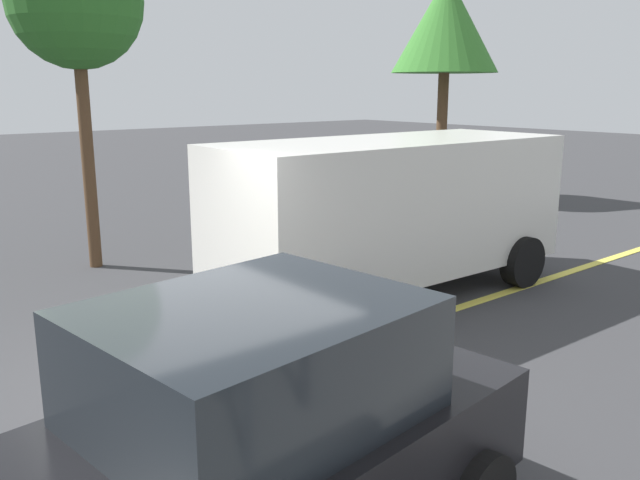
{
  "coord_description": "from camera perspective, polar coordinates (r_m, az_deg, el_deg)",
  "views": [
    {
      "loc": [
        -2.68,
        -5.31,
        2.89
      ],
      "look_at": [
        2.32,
        0.78,
        1.06
      ],
      "focal_mm": 36.94,
      "sensor_mm": 36.0,
      "label": 1
    }
  ],
  "objects": [
    {
      "name": "ground_plane",
      "position": [
        6.62,
        -11.65,
        -13.16
      ],
      "size": [
        80.0,
        80.0,
        0.0
      ],
      "primitive_type": "plane",
      "color": "#38383A"
    },
    {
      "name": "lane_marking_centre",
      "position": [
        8.3,
        7.09,
        -7.41
      ],
      "size": [
        28.0,
        0.16,
        0.01
      ],
      "primitive_type": "cube",
      "color": "#E0D14C"
    },
    {
      "name": "white_van",
      "position": [
        9.34,
        6.26,
        2.95
      ],
      "size": [
        5.25,
        2.37,
        2.2
      ],
      "color": "silver",
      "rests_on": "ground_plane"
    },
    {
      "name": "car_black_crossing",
      "position": [
        4.04,
        -7.16,
        -17.6
      ],
      "size": [
        4.02,
        2.28,
        1.7
      ],
      "color": "black",
      "rests_on": "ground_plane"
    },
    {
      "name": "tree_left_verge",
      "position": [
        11.26,
        -20.42,
        18.63
      ],
      "size": [
        2.04,
        2.04,
        5.2
      ],
      "color": "#513823",
      "rests_on": "ground_plane"
    },
    {
      "name": "tree_centre_verge",
      "position": [
        17.83,
        10.85,
        17.81
      ],
      "size": [
        2.72,
        2.72,
        5.69
      ],
      "color": "#513823",
      "rests_on": "ground_plane"
    }
  ]
}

